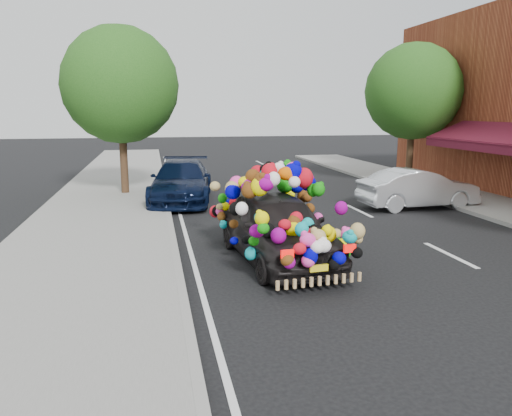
{
  "coord_description": "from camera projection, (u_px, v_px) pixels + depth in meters",
  "views": [
    {
      "loc": [
        -2.76,
        -9.52,
        3.16
      ],
      "look_at": [
        -0.66,
        0.56,
        1.12
      ],
      "focal_mm": 35.0,
      "sensor_mm": 36.0,
      "label": 1
    }
  ],
  "objects": [
    {
      "name": "ground",
      "position": [
        293.0,
        265.0,
        10.31
      ],
      "size": [
        100.0,
        100.0,
        0.0
      ],
      "primitive_type": "plane",
      "color": "black",
      "rests_on": "ground"
    },
    {
      "name": "sidewalk",
      "position": [
        74.0,
        276.0,
        9.44
      ],
      "size": [
        4.0,
        60.0,
        0.12
      ],
      "primitive_type": "cube",
      "color": "gray",
      "rests_on": "ground"
    },
    {
      "name": "kerb",
      "position": [
        178.0,
        269.0,
        9.83
      ],
      "size": [
        0.15,
        60.0,
        0.13
      ],
      "primitive_type": "cube",
      "color": "gray",
      "rests_on": "ground"
    },
    {
      "name": "lane_markings",
      "position": [
        450.0,
        255.0,
        11.03
      ],
      "size": [
        6.0,
        50.0,
        0.01
      ],
      "primitive_type": null,
      "color": "silver",
      "rests_on": "ground"
    },
    {
      "name": "tree_near_sidewalk",
      "position": [
        120.0,
        85.0,
        17.9
      ],
      "size": [
        4.2,
        4.2,
        6.13
      ],
      "color": "#332114",
      "rests_on": "ground"
    },
    {
      "name": "tree_far_b",
      "position": [
        413.0,
        92.0,
        20.76
      ],
      "size": [
        4.0,
        4.0,
        5.9
      ],
      "color": "#332114",
      "rests_on": "ground"
    },
    {
      "name": "plush_art_car",
      "position": [
        277.0,
        211.0,
        10.48
      ],
      "size": [
        2.49,
        4.63,
        2.1
      ],
      "rotation": [
        0.0,
        0.0,
        0.1
      ],
      "color": "black",
      "rests_on": "ground"
    },
    {
      "name": "navy_sedan",
      "position": [
        182.0,
        181.0,
        17.35
      ],
      "size": [
        2.64,
        5.12,
        1.42
      ],
      "primitive_type": "imported",
      "rotation": [
        0.0,
        0.0,
        -0.14
      ],
      "color": "black",
      "rests_on": "ground"
    },
    {
      "name": "silver_hatchback",
      "position": [
        418.0,
        189.0,
        16.2
      ],
      "size": [
        3.93,
        1.54,
        1.28
      ],
      "primitive_type": "imported",
      "rotation": [
        0.0,
        0.0,
        1.62
      ],
      "color": "silver",
      "rests_on": "ground"
    }
  ]
}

